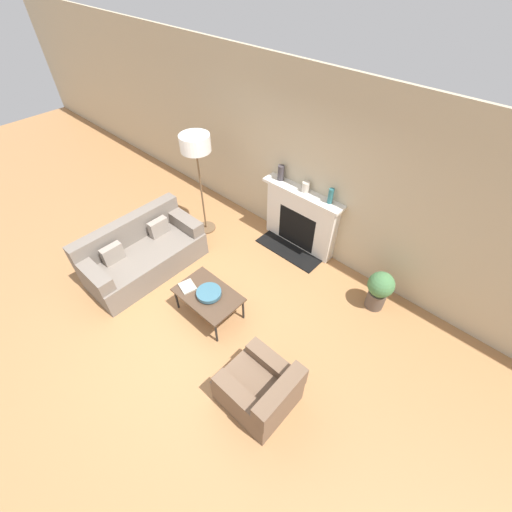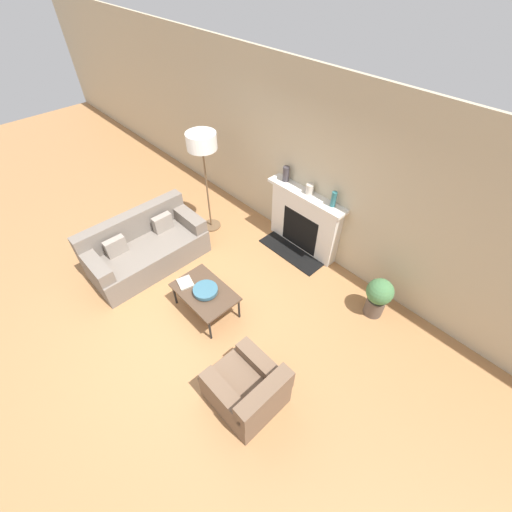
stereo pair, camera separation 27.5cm
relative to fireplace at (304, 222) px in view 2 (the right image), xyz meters
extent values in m
plane|color=#A87547|center=(-0.21, -2.32, -0.54)|extent=(18.00, 18.00, 0.00)
cube|color=#BCAD8E|center=(-0.21, 0.14, 0.91)|extent=(18.00, 0.06, 2.90)
cube|color=silver|center=(0.00, 0.01, -0.01)|extent=(1.32, 0.20, 1.06)
cube|color=black|center=(0.00, -0.07, -0.16)|extent=(0.73, 0.04, 0.69)
cube|color=black|center=(0.00, -0.27, -0.53)|extent=(1.19, 0.40, 0.02)
cube|color=silver|center=(0.00, -0.02, 0.55)|extent=(1.44, 0.28, 0.05)
cube|color=slate|center=(-1.44, -2.17, -0.33)|extent=(0.87, 1.86, 0.43)
cube|color=slate|center=(-1.78, -2.17, 0.10)|extent=(0.20, 1.86, 0.42)
cube|color=slate|center=(-1.44, -2.99, -0.01)|extent=(0.80, 0.22, 0.21)
cube|color=slate|center=(-1.44, -1.35, -0.01)|extent=(0.80, 0.22, 0.21)
cube|color=gray|center=(-1.57, -2.59, 0.03)|extent=(0.12, 0.32, 0.28)
cube|color=gray|center=(-1.57, -1.75, 0.03)|extent=(0.12, 0.32, 0.28)
cube|color=brown|center=(1.34, -2.54, -0.34)|extent=(0.81, 0.73, 0.41)
cube|color=brown|center=(1.67, -2.54, 0.03)|extent=(0.18, 0.73, 0.31)
cube|color=brown|center=(1.34, -2.27, -0.06)|extent=(0.73, 0.18, 0.14)
cube|color=brown|center=(1.34, -2.82, -0.06)|extent=(0.73, 0.18, 0.14)
cube|color=#4C3828|center=(-0.02, -2.07, -0.13)|extent=(0.93, 0.60, 0.03)
cylinder|color=black|center=(-0.44, -2.33, -0.34)|extent=(0.03, 0.03, 0.40)
cylinder|color=black|center=(0.40, -2.33, -0.34)|extent=(0.03, 0.03, 0.40)
cylinder|color=black|center=(-0.44, -1.81, -0.34)|extent=(0.03, 0.03, 0.40)
cylinder|color=black|center=(0.40, -1.81, -0.34)|extent=(0.03, 0.03, 0.40)
cylinder|color=#38667A|center=(0.01, -2.07, -0.11)|extent=(0.12, 0.12, 0.02)
cylinder|color=#38667A|center=(0.01, -2.07, -0.07)|extent=(0.35, 0.35, 0.06)
cube|color=#B2A893|center=(-0.33, -2.18, -0.10)|extent=(0.27, 0.25, 0.02)
cylinder|color=brown|center=(-1.53, -0.82, -0.53)|extent=(0.35, 0.35, 0.03)
cylinder|color=brown|center=(-1.53, -0.82, 0.28)|extent=(0.03, 0.03, 1.58)
cylinder|color=white|center=(-1.53, -0.82, 1.16)|extent=(0.48, 0.48, 0.26)
cylinder|color=#3D383D|center=(-0.47, 0.01, 0.70)|extent=(0.11, 0.11, 0.25)
cylinder|color=beige|center=(0.03, 0.01, 0.65)|extent=(0.12, 0.12, 0.16)
cylinder|color=#28666B|center=(0.48, 0.01, 0.69)|extent=(0.08, 0.08, 0.24)
cylinder|color=brown|center=(1.69, -0.33, -0.39)|extent=(0.27, 0.27, 0.30)
sphere|color=#477A47|center=(1.69, -0.33, -0.07)|extent=(0.38, 0.38, 0.38)
camera|label=1|loc=(2.52, -3.85, 3.60)|focal=24.00mm
camera|label=2|loc=(2.71, -3.66, 3.60)|focal=24.00mm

